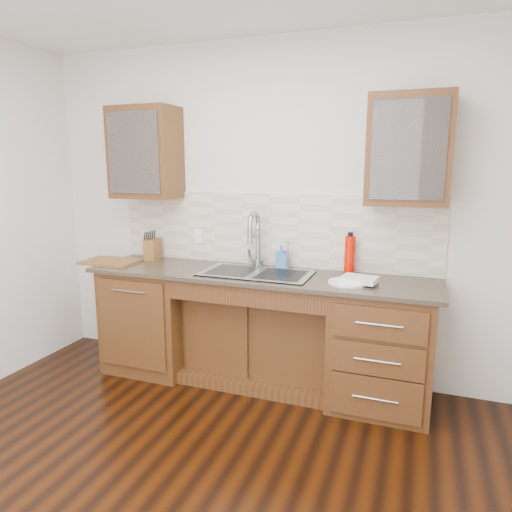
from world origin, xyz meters
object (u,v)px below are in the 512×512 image
(plate, at_px, (348,282))
(knife_block, at_px, (153,249))
(cutting_board, at_px, (111,261))
(water_bottle, at_px, (350,255))
(soap_bottle, at_px, (281,257))

(plate, xyz_separation_m, knife_block, (-1.74, 0.24, 0.08))
(cutting_board, bearing_deg, water_bottle, 8.07)
(plate, height_order, knife_block, knife_block)
(cutting_board, bearing_deg, knife_block, 41.13)
(water_bottle, relative_size, knife_block, 1.62)
(soap_bottle, xyz_separation_m, plate, (0.59, -0.32, -0.09))
(soap_bottle, height_order, knife_block, soap_bottle)
(water_bottle, height_order, plate, water_bottle)
(soap_bottle, height_order, water_bottle, water_bottle)
(plate, bearing_deg, soap_bottle, 151.67)
(soap_bottle, bearing_deg, water_bottle, -21.06)
(plate, bearing_deg, cutting_board, 179.75)
(soap_bottle, distance_m, knife_block, 1.16)
(soap_bottle, relative_size, cutting_board, 0.41)
(soap_bottle, height_order, plate, soap_bottle)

